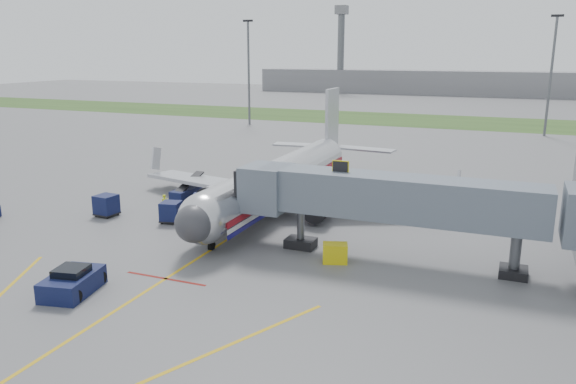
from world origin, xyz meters
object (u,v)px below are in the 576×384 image
at_px(airliner, 280,179).
at_px(pushback_tug, 72,282).
at_px(belt_loader, 187,192).
at_px(ramp_worker, 165,204).

distance_m(airliner, pushback_tug, 23.67).
height_order(airliner, belt_loader, airliner).
relative_size(pushback_tug, belt_loader, 0.94).
bearing_deg(airliner, pushback_tug, -99.77).
xyz_separation_m(pushback_tug, ramp_worker, (-4.76, 16.86, 0.19)).
distance_m(pushback_tug, belt_loader, 23.26).
bearing_deg(airliner, belt_loader, -175.53).
xyz_separation_m(airliner, ramp_worker, (-8.76, -6.39, -1.76)).
distance_m(belt_loader, ramp_worker, 5.76).
bearing_deg(pushback_tug, belt_loader, 104.95).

